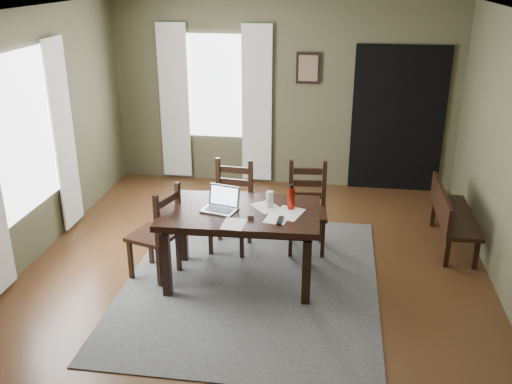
% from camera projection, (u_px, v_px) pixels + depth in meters
% --- Properties ---
extents(ground, '(5.00, 6.00, 0.01)m').
position_uv_depth(ground, '(252.00, 282.00, 6.00)').
color(ground, '#492C16').
extents(room_shell, '(5.02, 6.02, 2.71)m').
position_uv_depth(room_shell, '(251.00, 114.00, 5.33)').
color(room_shell, '#4F4D33').
rests_on(room_shell, ground).
extents(rug, '(2.60, 3.20, 0.01)m').
position_uv_depth(rug, '(252.00, 281.00, 6.00)').
color(rug, '#464646').
rests_on(rug, ground).
extents(dining_table, '(1.63, 1.02, 0.80)m').
position_uv_depth(dining_table, '(240.00, 219.00, 5.77)').
color(dining_table, black).
rests_on(dining_table, rug).
extents(chair_end, '(0.56, 0.56, 1.02)m').
position_uv_depth(chair_end, '(158.00, 234.00, 5.93)').
color(chair_end, black).
rests_on(chair_end, rug).
extents(chair_back_left, '(0.49, 0.49, 1.03)m').
position_uv_depth(chair_back_left, '(231.00, 207.00, 6.55)').
color(chair_back_left, black).
rests_on(chair_back_left, rug).
extents(chair_back_right, '(0.48, 0.48, 1.02)m').
position_uv_depth(chair_back_right, '(307.00, 209.00, 6.54)').
color(chair_back_right, black).
rests_on(chair_back_right, rug).
extents(bench, '(0.40, 1.25, 0.71)m').
position_uv_depth(bench, '(450.00, 213.00, 6.63)').
color(bench, black).
rests_on(bench, ground).
extents(laptop, '(0.39, 0.34, 0.23)m').
position_uv_depth(laptop, '(222.00, 204.00, 5.74)').
color(laptop, '#B7B7BC').
rests_on(laptop, dining_table).
extents(computer_mouse, '(0.07, 0.11, 0.03)m').
position_uv_depth(computer_mouse, '(251.00, 215.00, 5.57)').
color(computer_mouse, '#3F3F42').
rests_on(computer_mouse, dining_table).
extents(tv_remote, '(0.06, 0.18, 0.02)m').
position_uv_depth(tv_remote, '(280.00, 220.00, 5.48)').
color(tv_remote, black).
rests_on(tv_remote, dining_table).
extents(drinking_glass, '(0.09, 0.09, 0.17)m').
position_uv_depth(drinking_glass, '(270.00, 199.00, 5.77)').
color(drinking_glass, silver).
rests_on(drinking_glass, dining_table).
extents(water_bottle, '(0.10, 0.10, 0.26)m').
position_uv_depth(water_bottle, '(291.00, 198.00, 5.72)').
color(water_bottle, '#A51A0C').
rests_on(water_bottle, dining_table).
extents(paper_b, '(0.25, 0.31, 0.00)m').
position_uv_depth(paper_b, '(277.00, 218.00, 5.55)').
color(paper_b, white).
rests_on(paper_b, dining_table).
extents(paper_c, '(0.36, 0.37, 0.00)m').
position_uv_depth(paper_c, '(266.00, 207.00, 5.80)').
color(paper_c, white).
rests_on(paper_c, dining_table).
extents(paper_d, '(0.34, 0.39, 0.00)m').
position_uv_depth(paper_d, '(288.00, 213.00, 5.66)').
color(paper_d, white).
rests_on(paper_d, dining_table).
extents(paper_e, '(0.23, 0.29, 0.00)m').
position_uv_depth(paper_e, '(234.00, 224.00, 5.42)').
color(paper_e, white).
rests_on(paper_e, dining_table).
extents(window_left, '(0.01, 1.30, 1.70)m').
position_uv_depth(window_left, '(22.00, 134.00, 5.98)').
color(window_left, white).
rests_on(window_left, ground).
extents(window_back, '(1.00, 0.01, 1.50)m').
position_uv_depth(window_back, '(215.00, 86.00, 8.33)').
color(window_back, white).
rests_on(window_back, ground).
extents(curtain_left_far, '(0.03, 0.48, 2.30)m').
position_uv_depth(curtain_left_far, '(64.00, 136.00, 6.83)').
color(curtain_left_far, silver).
rests_on(curtain_left_far, ground).
extents(curtain_back_left, '(0.44, 0.03, 2.30)m').
position_uv_depth(curtain_back_left, '(174.00, 102.00, 8.48)').
color(curtain_back_left, silver).
rests_on(curtain_back_left, ground).
extents(curtain_back_right, '(0.44, 0.03, 2.30)m').
position_uv_depth(curtain_back_right, '(257.00, 105.00, 8.31)').
color(curtain_back_right, silver).
rests_on(curtain_back_right, ground).
extents(framed_picture, '(0.34, 0.03, 0.44)m').
position_uv_depth(framed_picture, '(308.00, 68.00, 8.03)').
color(framed_picture, black).
rests_on(framed_picture, ground).
extents(doorway_back, '(1.30, 0.03, 2.10)m').
position_uv_depth(doorway_back, '(398.00, 120.00, 8.12)').
color(doorway_back, black).
rests_on(doorway_back, ground).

